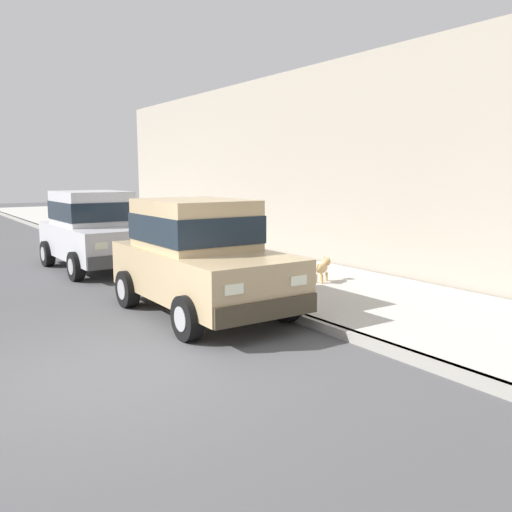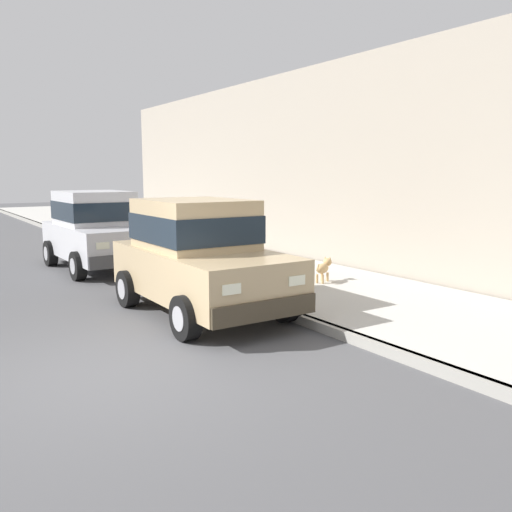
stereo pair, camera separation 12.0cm
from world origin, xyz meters
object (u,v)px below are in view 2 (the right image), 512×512
object	(u,v)px
car_silver_hatchback	(97,229)
fire_hydrant	(181,251)
car_tan_hatchback	(199,255)
dog_tan	(324,268)

from	to	relation	value
car_silver_hatchback	fire_hydrant	distance (m)	2.15
fire_hydrant	car_silver_hatchback	bearing A→B (deg)	138.10
car_tan_hatchback	car_silver_hatchback	xyz separation A→B (m)	(-0.11, 5.16, 0.00)
car_tan_hatchback	car_silver_hatchback	distance (m)	5.16
car_silver_hatchback	fire_hydrant	bearing A→B (deg)	-41.90
dog_tan	fire_hydrant	size ratio (longest dim) A/B	0.94
car_tan_hatchback	fire_hydrant	size ratio (longest dim) A/B	5.25
car_tan_hatchback	fire_hydrant	xyz separation A→B (m)	(1.45, 3.76, -0.50)
car_tan_hatchback	dog_tan	xyz separation A→B (m)	(2.97, 0.32, -0.55)
car_tan_hatchback	dog_tan	bearing A→B (deg)	6.14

